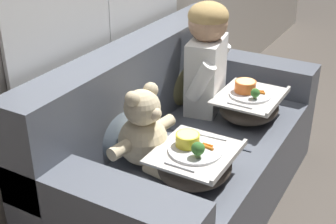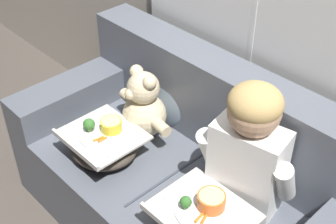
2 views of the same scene
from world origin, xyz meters
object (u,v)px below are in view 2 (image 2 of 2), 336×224
throw_pillow_behind_teddy (168,95)px  lap_tray_teddy (104,144)px  throw_pillow_behind_child (269,156)px  child_figure (250,143)px  couch (185,182)px  teddy_bear (143,108)px  lap_tray_child (202,221)px

throw_pillow_behind_teddy → lap_tray_teddy: bearing=-90.0°
throw_pillow_behind_child → child_figure: 0.25m
couch → teddy_bear: 0.45m
throw_pillow_behind_teddy → lap_tray_child: (0.69, -0.45, -0.09)m
lap_tray_teddy → lap_tray_child: bearing=0.0°
teddy_bear → lap_tray_child: bearing=-21.5°
lap_tray_child → lap_tray_teddy: 0.69m
throw_pillow_behind_teddy → teddy_bear: size_ratio=0.84×
throw_pillow_behind_teddy → child_figure: size_ratio=0.56×
child_figure → lap_tray_child: bearing=-90.0°
teddy_bear → lap_tray_child: (0.69, -0.27, -0.09)m
child_figure → lap_tray_teddy: 0.79m
throw_pillow_behind_teddy → lap_tray_teddy: size_ratio=0.95×
throw_pillow_behind_teddy → lap_tray_child: size_ratio=0.90×
lap_tray_child → throw_pillow_behind_child: bearing=90.0°
couch → throw_pillow_behind_child: couch is taller
child_figure → couch: bearing=-176.0°
child_figure → lap_tray_child: size_ratio=1.59×
couch → lap_tray_child: (0.34, -0.25, 0.20)m
couch → lap_tray_teddy: (-0.34, -0.25, 0.20)m
throw_pillow_behind_child → throw_pillow_behind_teddy: size_ratio=1.02×
throw_pillow_behind_child → child_figure: (0.00, -0.18, 0.18)m
throw_pillow_behind_child → lap_tray_child: bearing=-90.0°
couch → teddy_bear: bearing=176.7°
teddy_bear → lap_tray_teddy: (0.00, -0.27, -0.09)m
throw_pillow_behind_child → couch: bearing=-149.9°
throw_pillow_behind_child → child_figure: bearing=-89.9°
lap_tray_child → throw_pillow_behind_teddy: bearing=146.8°
lap_tray_child → lap_tray_teddy: size_ratio=1.05×
teddy_bear → lap_tray_teddy: size_ratio=1.13×
throw_pillow_behind_child → throw_pillow_behind_teddy: bearing=180.0°
lap_tray_teddy → teddy_bear: bearing=90.2°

